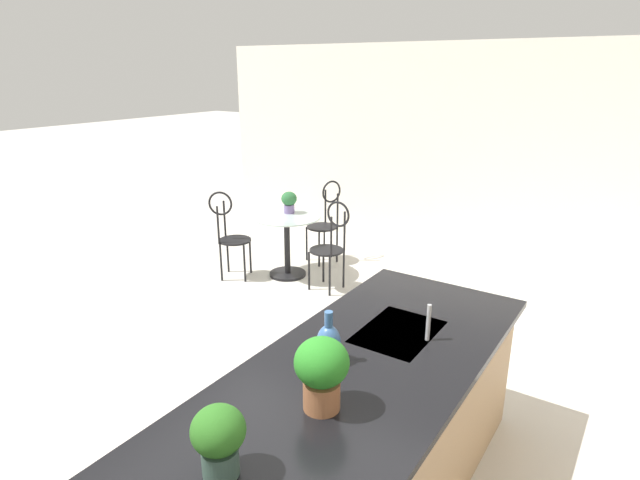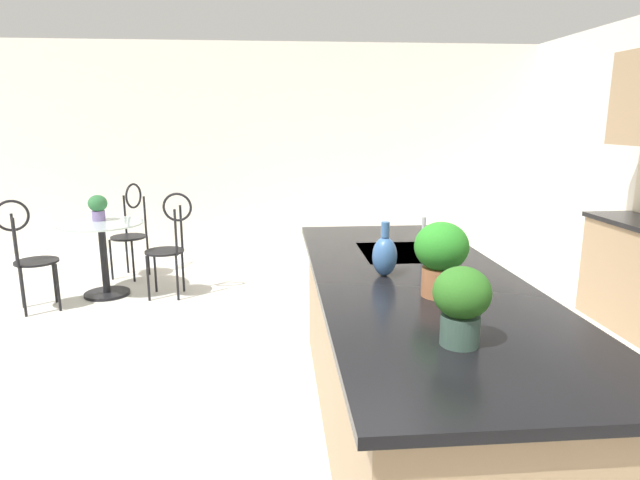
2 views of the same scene
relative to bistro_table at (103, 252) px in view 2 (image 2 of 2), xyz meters
name	(u,v)px [view 2 (image 2 of 2)]	position (x,y,z in m)	size (l,w,h in m)	color
ground_plane	(259,414)	(2.38, 1.59, -0.45)	(40.00, 40.00, 0.00)	beige
wall_left_window	(265,149)	(-1.88, 1.59, 0.90)	(0.12, 7.80, 2.70)	silver
kitchen_island	(414,358)	(2.68, 2.44, 0.02)	(2.80, 1.06, 0.92)	tan
bistro_table	(103,252)	(0.00, 0.00, 0.00)	(0.80, 0.80, 0.74)	black
chair_near_window	(170,240)	(0.08, 0.67, 0.13)	(0.39, 0.49, 1.04)	black
chair_by_island	(131,226)	(-0.68, 0.10, 0.13)	(0.52, 0.49, 1.04)	black
chair_toward_desk	(28,250)	(0.41, -0.53, 0.13)	(0.51, 0.52, 1.04)	black
sink_faucet	(423,234)	(2.13, 2.62, 0.58)	(0.02, 0.02, 0.22)	#B2B5BA
potted_plant_on_table	(98,206)	(-0.13, -0.06, 0.44)	(0.18, 0.18, 0.26)	#7A669E
potted_plant_counter_near	(441,254)	(2.98, 2.46, 0.67)	(0.25, 0.25, 0.35)	#9E603D
potted_plant_counter_far	(462,301)	(3.53, 2.37, 0.64)	(0.21, 0.21, 0.29)	#385147
vase_on_counter	(385,255)	(2.63, 2.28, 0.58)	(0.13, 0.13, 0.29)	#386099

